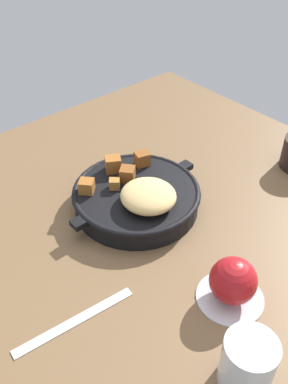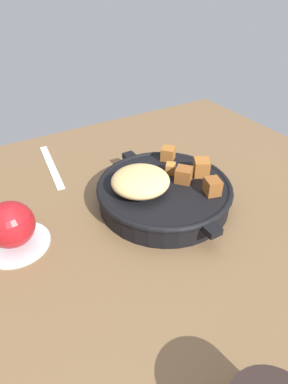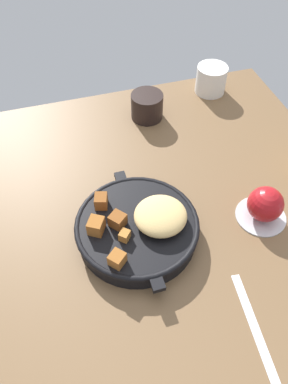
{
  "view_description": "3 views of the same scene",
  "coord_description": "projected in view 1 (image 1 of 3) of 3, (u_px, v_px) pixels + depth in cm",
  "views": [
    {
      "loc": [
        46.38,
        46.54,
        56.93
      ],
      "look_at": [
        4.93,
        -1.76,
        5.22
      ],
      "focal_mm": 39.97,
      "sensor_mm": 36.0,
      "label": 1
    },
    {
      "loc": [
        -35.67,
        24.43,
        38.42
      ],
      "look_at": [
        4.88,
        0.36,
        4.28
      ],
      "focal_mm": 30.1,
      "sensor_mm": 36.0,
      "label": 2
    },
    {
      "loc": [
        47.21,
        -15.19,
        66.12
      ],
      "look_at": [
        0.42,
        -1.28,
        7.99
      ],
      "focal_mm": 34.99,
      "sensor_mm": 36.0,
      "label": 3
    }
  ],
  "objects": [
    {
      "name": "cast_iron_skillet",
      "position": [
        137.0,
        196.0,
        0.85
      ],
      "size": [
        29.84,
        25.48,
        8.12
      ],
      "color": "black",
      "rests_on": "ground_plane"
    },
    {
      "name": "red_apple",
      "position": [
        233.0,
        281.0,
        0.66
      ],
      "size": [
        7.6,
        7.6,
        7.6
      ],
      "primitive_type": "sphere",
      "color": "maroon",
      "rests_on": "saucer_plate"
    },
    {
      "name": "saucer_plate",
      "position": [
        230.0,
        297.0,
        0.69
      ],
      "size": [
        10.97,
        10.97,
        0.6
      ],
      "primitive_type": "cylinder",
      "color": "#B7BABF",
      "rests_on": "ground_plane"
    },
    {
      "name": "ground_plane",
      "position": [
        168.0,
        211.0,
        0.88
      ],
      "size": [
        91.65,
        97.01,
        2.4
      ],
      "primitive_type": "cube",
      "color": "brown"
    },
    {
      "name": "butter_knife",
      "position": [
        75.0,
        321.0,
        0.66
      ],
      "size": [
        20.24,
        3.69,
        0.36
      ],
      "primitive_type": "cube",
      "rotation": [
        0.0,
        0.0,
        -0.1
      ],
      "color": "silver",
      "rests_on": "ground_plane"
    },
    {
      "name": "water_glass_short",
      "position": [
        248.0,
        363.0,
        0.56
      ],
      "size": [
        7.27,
        7.27,
        8.27
      ],
      "primitive_type": "cylinder",
      "color": "silver",
      "rests_on": "ground_plane"
    }
  ]
}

